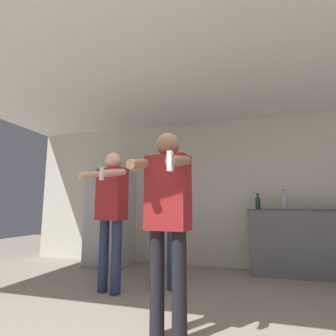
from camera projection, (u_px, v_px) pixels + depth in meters
The scene contains 9 objects.
wall_back at pixel (208, 191), 4.65m from camera, with size 7.00×0.06×2.55m.
ceiling_slab at pixel (188, 78), 3.24m from camera, with size 7.00×3.84×0.05m.
refrigerator at pixel (110, 217), 4.70m from camera, with size 0.68×0.72×1.64m.
counter at pixel (303, 242), 3.87m from camera, with size 1.53×0.54×0.97m.
bottle_green_wine at pixel (258, 203), 4.10m from camera, with size 0.07×0.07×0.25m.
bottle_brown_liquor at pixel (284, 202), 4.00m from camera, with size 0.07×0.07×0.30m.
person_woman_foreground at pixel (168, 211), 2.10m from camera, with size 0.45×0.49×1.60m.
person_man_side at pixel (111, 206), 3.19m from camera, with size 0.50×0.56×1.67m.
person_spectator_back at pixel (164, 210), 3.32m from camera, with size 0.54×0.56×1.69m.
Camera 1 is at (0.60, -1.33, 0.98)m, focal length 28.00 mm.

